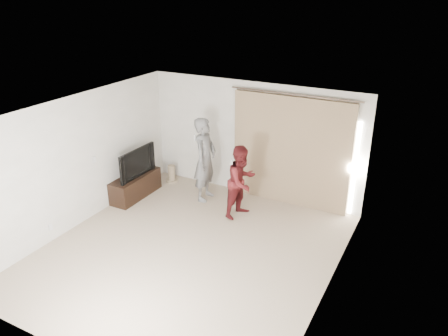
{
  "coord_description": "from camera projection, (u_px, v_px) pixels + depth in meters",
  "views": [
    {
      "loc": [
        3.69,
        -5.64,
        4.53
      ],
      "look_at": [
        0.09,
        1.2,
        1.22
      ],
      "focal_mm": 35.0,
      "sensor_mm": 36.0,
      "label": 1
    }
  ],
  "objects": [
    {
      "name": "person_man",
      "position": [
        205.0,
        159.0,
        9.56
      ],
      "size": [
        0.51,
        0.73,
        1.89
      ],
      "color": "slate",
      "rests_on": "ground"
    },
    {
      "name": "curtain",
      "position": [
        291.0,
        152.0,
        9.27
      ],
      "size": [
        2.8,
        0.11,
        2.46
      ],
      "color": "tan",
      "rests_on": "ground"
    },
    {
      "name": "tv_console",
      "position": [
        136.0,
        186.0,
        9.92
      ],
      "size": [
        0.46,
        1.33,
        0.51
      ],
      "primitive_type": "cube",
      "color": "black",
      "rests_on": "ground"
    },
    {
      "name": "ceiling",
      "position": [
        184.0,
        114.0,
        6.93
      ],
      "size": [
        5.0,
        5.5,
        0.01
      ],
      "primitive_type": "cube",
      "color": "silver",
      "rests_on": "wall_back"
    },
    {
      "name": "tv",
      "position": [
        134.0,
        162.0,
        9.69
      ],
      "size": [
        0.17,
        1.14,
        0.65
      ],
      "primitive_type": "imported",
      "rotation": [
        0.0,
        0.0,
        1.55
      ],
      "color": "black",
      "rests_on": "tv_console"
    },
    {
      "name": "wall_left",
      "position": [
        78.0,
        161.0,
        8.52
      ],
      "size": [
        0.04,
        5.5,
        2.6
      ],
      "color": "silver",
      "rests_on": "ground"
    },
    {
      "name": "scratching_post",
      "position": [
        172.0,
        175.0,
        10.7
      ],
      "size": [
        0.31,
        0.31,
        0.42
      ],
      "color": "#9D866C",
      "rests_on": "ground"
    },
    {
      "name": "floor",
      "position": [
        189.0,
        251.0,
        7.95
      ],
      "size": [
        5.5,
        5.5,
        0.0
      ],
      "primitive_type": "plane",
      "color": "tan",
      "rests_on": "ground"
    },
    {
      "name": "person_woman",
      "position": [
        242.0,
        181.0,
        8.91
      ],
      "size": [
        0.76,
        0.88,
        1.54
      ],
      "color": "#511417",
      "rests_on": "ground"
    },
    {
      "name": "wall_back",
      "position": [
        253.0,
        140.0,
        9.68
      ],
      "size": [
        5.0,
        0.04,
        2.6
      ],
      "primitive_type": "cube",
      "color": "silver",
      "rests_on": "ground"
    }
  ]
}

